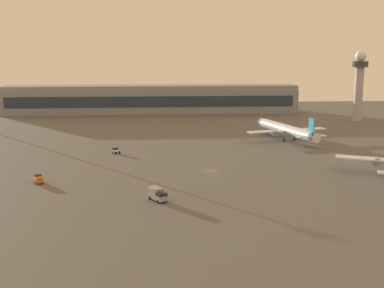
# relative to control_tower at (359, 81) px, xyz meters

# --- Properties ---
(ground_plane) EXTENTS (416.00, 416.00, 0.00)m
(ground_plane) POSITION_rel_control_tower_xyz_m (-88.95, -102.17, -21.12)
(ground_plane) COLOR #56544F
(terminal_building) EXTENTS (173.05, 22.40, 16.40)m
(terminal_building) POSITION_rel_control_tower_xyz_m (-108.04, 44.78, -13.02)
(terminal_building) COLOR gray
(terminal_building) RESTS_ON ground
(control_tower) EXTENTS (8.00, 8.00, 36.46)m
(control_tower) POSITION_rel_control_tower_xyz_m (0.00, 0.00, 0.00)
(control_tower) COLOR #A8A8B2
(control_tower) RESTS_ON ground
(airplane_mid_apron) EXTENTS (34.33, 43.76, 11.39)m
(airplane_mid_apron) POSITION_rel_control_tower_xyz_m (-52.02, -52.83, -16.81)
(airplane_mid_apron) COLOR silver
(airplane_mid_apron) RESTS_ON ground
(baggage_tractor) EXTENTS (3.43, 4.58, 2.25)m
(baggage_tractor) POSITION_rel_control_tower_xyz_m (-137.33, -112.57, -19.94)
(baggage_tractor) COLOR #D85919
(baggage_tractor) RESTS_ON ground
(catering_truck) EXTENTS (5.04, 6.02, 3.05)m
(catering_truck) POSITION_rel_control_tower_xyz_m (-104.82, -131.01, -19.54)
(catering_truck) COLOR gray
(catering_truck) RESTS_ON ground
(pushback_tug) EXTENTS (3.21, 3.56, 2.05)m
(pushback_tug) POSITION_rel_control_tower_xyz_m (-119.65, -74.26, -20.05)
(pushback_tug) COLOR white
(pushback_tug) RESTS_ON ground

